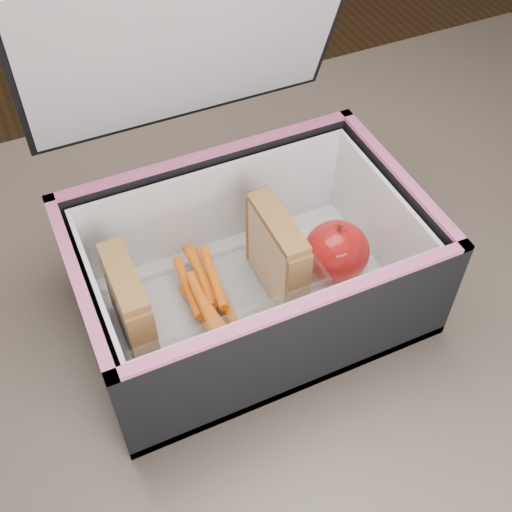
# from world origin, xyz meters

# --- Properties ---
(kitchen_table) EXTENTS (1.20, 0.80, 0.75)m
(kitchen_table) POSITION_xyz_m (0.00, 0.00, 0.66)
(kitchen_table) COLOR brown
(kitchen_table) RESTS_ON ground
(lunch_bag) EXTENTS (0.32, 0.29, 0.32)m
(lunch_bag) POSITION_xyz_m (-0.04, 0.03, 0.82)
(lunch_bag) COLOR black
(lunch_bag) RESTS_ON kitchen_table
(plastic_tub) EXTENTS (0.19, 0.14, 0.08)m
(plastic_tub) POSITION_xyz_m (-0.09, 0.02, 0.80)
(plastic_tub) COLOR white
(plastic_tub) RESTS_ON lunch_bag
(sandwich_left) EXTENTS (0.02, 0.08, 0.09)m
(sandwich_left) POSITION_xyz_m (-0.16, 0.02, 0.82)
(sandwich_left) COLOR #E0BB8B
(sandwich_left) RESTS_ON plastic_tub
(sandwich_right) EXTENTS (0.02, 0.09, 0.10)m
(sandwich_right) POSITION_xyz_m (-0.02, 0.02, 0.82)
(sandwich_right) COLOR #E0BB8B
(sandwich_right) RESTS_ON plastic_tub
(carrot_sticks) EXTENTS (0.04, 0.14, 0.03)m
(carrot_sticks) POSITION_xyz_m (-0.09, 0.02, 0.78)
(carrot_sticks) COLOR #E86800
(carrot_sticks) RESTS_ON plastic_tub
(paper_napkin) EXTENTS (0.09, 0.09, 0.01)m
(paper_napkin) POSITION_xyz_m (0.04, 0.02, 0.77)
(paper_napkin) COLOR white
(paper_napkin) RESTS_ON lunch_bag
(red_apple) EXTENTS (0.09, 0.09, 0.07)m
(red_apple) POSITION_xyz_m (0.05, 0.01, 0.80)
(red_apple) COLOR #9C0C0B
(red_apple) RESTS_ON paper_napkin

